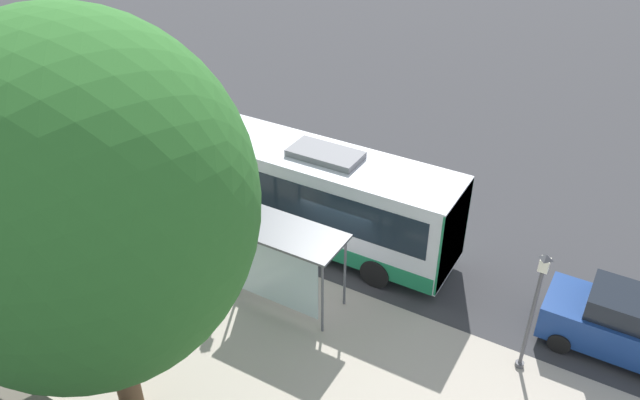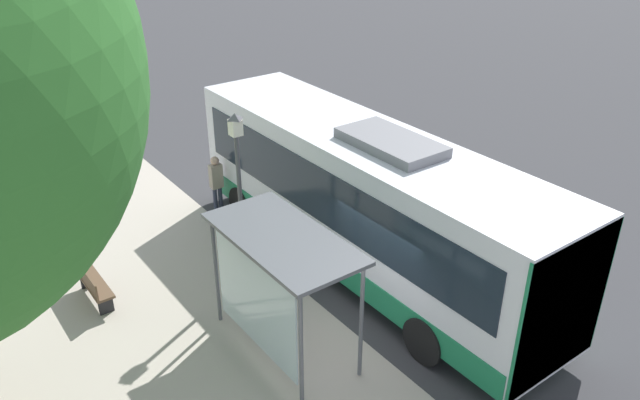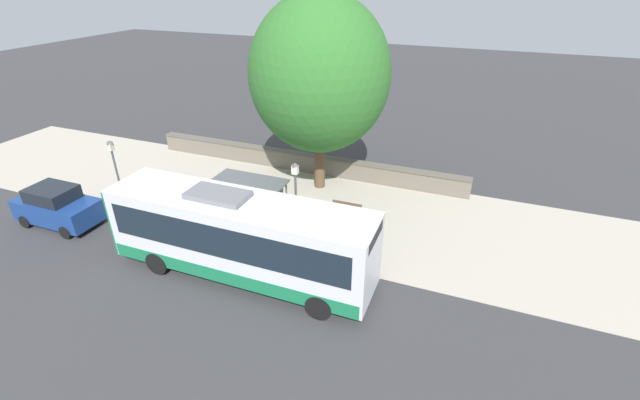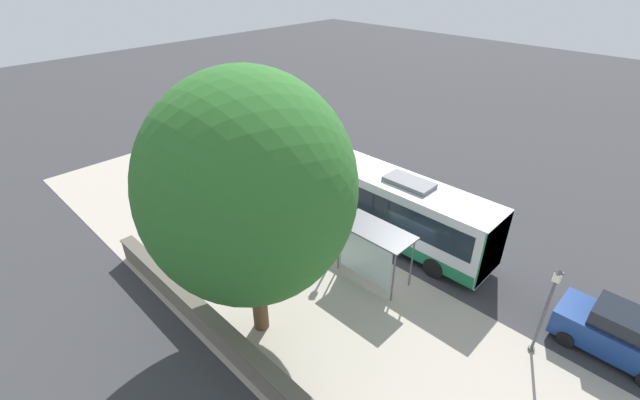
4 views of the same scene
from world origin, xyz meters
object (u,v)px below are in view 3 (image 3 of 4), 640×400
object	(u,v)px
street_lamp_far	(296,199)
shade_tree	(320,75)
bus_shelter	(251,188)
bus	(240,236)
pedestrian	(360,256)
street_lamp_near	(117,171)
parked_car_behind_bus	(57,206)
bench	(346,210)

from	to	relation	value
street_lamp_far	shade_tree	distance (m)	7.30
bus_shelter	shade_tree	xyz separation A→B (m)	(-5.34, 1.30, 4.15)
street_lamp_far	bus	bearing A→B (deg)	-26.14
bus	street_lamp_far	distance (m)	2.93
pedestrian	street_lamp_far	bearing A→B (deg)	-107.62
bus_shelter	pedestrian	bearing A→B (deg)	73.21
street_lamp_near	street_lamp_far	size ratio (longest dim) A/B	0.94
bus_shelter	pedestrian	xyz separation A→B (m)	(1.75, 5.80, -1.11)
pedestrian	parked_car_behind_bus	size ratio (longest dim) A/B	0.44
bus_shelter	parked_car_behind_bus	world-z (taller)	bus_shelter
bus_shelter	street_lamp_far	distance (m)	2.72
bus_shelter	bus	bearing A→B (deg)	22.00
bus	shade_tree	xyz separation A→B (m)	(-8.65, -0.04, 4.42)
pedestrian	shade_tree	world-z (taller)	shade_tree
pedestrian	street_lamp_near	world-z (taller)	street_lamp_near
bus_shelter	street_lamp_near	xyz separation A→B (m)	(1.04, -6.93, 0.17)
bus_shelter	bench	distance (m)	4.88
bus	parked_car_behind_bus	bearing A→B (deg)	-91.36
bus_shelter	street_lamp_near	bearing A→B (deg)	-81.48
bench	street_lamp_near	size ratio (longest dim) A/B	0.39
street_lamp_near	bench	bearing A→B (deg)	107.98
bus	street_lamp_near	world-z (taller)	street_lamp_near
street_lamp_near	pedestrian	bearing A→B (deg)	86.80
pedestrian	shade_tree	xyz separation A→B (m)	(-7.09, -4.50, 5.26)
bus	street_lamp_near	xyz separation A→B (m)	(-2.27, -8.27, 0.44)
street_lamp_near	parked_car_behind_bus	xyz separation A→B (m)	(2.02, -2.12, -1.38)
bus	bench	xyz separation A→B (m)	(-5.77, 2.52, -1.42)
bench	street_lamp_far	xyz separation A→B (m)	(3.20, -1.25, 2.00)
bus	pedestrian	size ratio (longest dim) A/B	6.02
bus_shelter	pedestrian	distance (m)	6.16
bench	street_lamp_far	size ratio (longest dim) A/B	0.37
bus	bench	distance (m)	6.45
street_lamp_near	parked_car_behind_bus	distance (m)	3.24
bus	pedestrian	bearing A→B (deg)	109.25
street_lamp_far	parked_car_behind_bus	distance (m)	11.98
bus	street_lamp_near	distance (m)	8.59
pedestrian	street_lamp_far	world-z (taller)	street_lamp_far
pedestrian	parked_car_behind_bus	distance (m)	14.91
bus_shelter	bench	size ratio (longest dim) A/B	2.21
parked_car_behind_bus	street_lamp_far	bearing A→B (deg)	101.29
street_lamp_near	shade_tree	bearing A→B (deg)	127.79
bus	shade_tree	distance (m)	9.71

